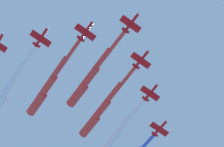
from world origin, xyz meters
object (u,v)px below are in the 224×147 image
object	(u,v)px
jet_starboard_inner	(48,86)
jet_port_mid	(115,137)
jet_starboard_mid	(9,88)
jet_port_inner	(102,109)
jet_lead	(90,77)

from	to	relation	value
jet_starboard_inner	jet_port_mid	bearing A→B (deg)	-114.03
jet_starboard_inner	jet_port_mid	world-z (taller)	jet_port_mid
jet_port_mid	jet_starboard_mid	world-z (taller)	jet_port_mid
jet_port_inner	jet_starboard_inner	size ratio (longest dim) A/B	1.00
jet_lead	jet_port_inner	xyz separation A→B (m)	(0.91, -16.93, 1.05)
jet_lead	jet_starboard_inner	size ratio (longest dim) A/B	1.01
jet_lead	jet_port_mid	bearing A→B (deg)	-88.98
jet_lead	jet_starboard_mid	size ratio (longest dim) A/B	1.06
jet_port_inner	jet_starboard_mid	world-z (taller)	jet_port_inner
jet_port_inner	jet_port_mid	xyz separation A→B (m)	(-0.31, -16.25, 1.15)
jet_port_inner	jet_port_mid	world-z (taller)	jet_port_mid
jet_port_inner	jet_starboard_mid	bearing A→B (deg)	36.85
jet_lead	jet_port_mid	xyz separation A→B (m)	(0.59, -33.18, 2.20)
jet_port_inner	jet_port_mid	distance (m)	16.30
jet_starboard_mid	jet_port_mid	bearing A→B (deg)	-128.32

